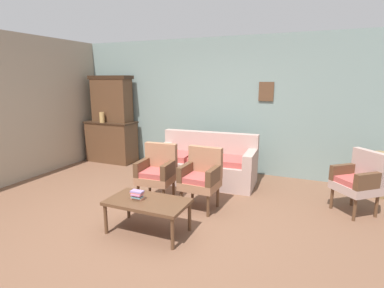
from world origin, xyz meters
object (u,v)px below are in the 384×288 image
Objects in this scene: vase_on_cabinet at (102,117)px; book_stack_on_table at (137,195)px; armchair_row_middle at (201,176)px; coffee_table at (148,204)px; side_cabinet at (112,141)px; floor_vase_by_wall at (380,175)px; wingback_chair_by_fireplace at (359,179)px; floral_couch at (206,165)px; armchair_near_cabinet at (157,170)px.

vase_on_cabinet is 3.50m from book_stack_on_table.
armchair_row_middle is 0.90× the size of coffee_table.
side_cabinet reaches higher than floor_vase_by_wall.
side_cabinet reaches higher than book_stack_on_table.
coffee_table is 3.77m from floor_vase_by_wall.
wingback_chair_by_fireplace is 1.21× the size of floor_vase_by_wall.
floral_couch is 1.22m from armchair_near_cabinet.
book_stack_on_table reaches higher than coffee_table.
book_stack_on_table is 3.88m from floor_vase_by_wall.
armchair_row_middle is 1.07m from book_stack_on_table.
floral_couch is 2.49m from wingback_chair_by_fireplace.
coffee_table is at bearing -67.52° from armchair_near_cabinet.
floor_vase_by_wall is (2.98, 2.49, -0.11)m from book_stack_on_table.
side_cabinet reaches higher than wingback_chair_by_fireplace.
book_stack_on_table is at bearing -140.07° from floor_vase_by_wall.
armchair_near_cabinet is at bearing -37.78° from side_cabinet.
book_stack_on_table is (-2.58, -1.68, -0.02)m from wingback_chair_by_fireplace.
armchair_row_middle is 5.58× the size of book_stack_on_table.
side_cabinet is 1.28× the size of wingback_chair_by_fireplace.
floral_couch is (2.60, -0.33, -0.72)m from vase_on_cabinet.
wingback_chair_by_fireplace is (2.83, 0.75, 0.00)m from armchair_near_cabinet.
side_cabinet is 7.16× the size of book_stack_on_table.
wingback_chair_by_fireplace is at bearing 18.88° from armchair_row_middle.
armchair_near_cabinet is 1.21× the size of floor_vase_by_wall.
vase_on_cabinet reaches higher than armchair_row_middle.
vase_on_cabinet is 2.72m from floral_couch.
vase_on_cabinet is 0.23× the size of coffee_table.
vase_on_cabinet is 3.33m from armchair_row_middle.
floor_vase_by_wall is (2.84, 2.47, -0.00)m from coffee_table.
floor_vase_by_wall reaches higher than coffee_table.
side_cabinet is at bearing 178.93° from floor_vase_by_wall.
floral_couch is 2.07× the size of wingback_chair_by_fireplace.
side_cabinet is at bearing 132.64° from book_stack_on_table.
floral_couch is 11.55× the size of book_stack_on_table.
floor_vase_by_wall is (0.39, 0.81, -0.13)m from wingback_chair_by_fireplace.
wingback_chair_by_fireplace is at bearing -115.95° from floor_vase_by_wall.
side_cabinet is 5.05m from wingback_chair_by_fireplace.
armchair_row_middle is 2.94m from floor_vase_by_wall.
armchair_near_cabinet is 1.00× the size of armchair_row_middle.
wingback_chair_by_fireplace is at bearing -10.39° from side_cabinet.
book_stack_on_table is at bearing -116.36° from armchair_row_middle.
vase_on_cabinet reaches higher than floor_vase_by_wall.
floor_vase_by_wall is at bearing -1.07° from side_cabinet.
side_cabinet is 2.57m from floral_couch.
floor_vase_by_wall is at bearing 0.88° from vase_on_cabinet.
armchair_near_cabinet is 1.00m from coffee_table.
armchair_row_middle is at bearing -148.52° from floor_vase_by_wall.
coffee_table is (-2.45, -1.66, -0.12)m from wingback_chair_by_fireplace.
floral_couch is at bearing 90.09° from coffee_table.
floor_vase_by_wall is (2.85, 0.42, 0.04)m from floral_couch.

